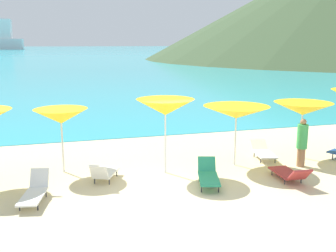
% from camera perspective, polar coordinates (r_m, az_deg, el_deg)
% --- Properties ---
extents(ground_plane, '(50.00, 100.00, 0.30)m').
position_cam_1_polar(ground_plane, '(20.97, -7.24, 0.02)').
color(ground_plane, beige).
extents(ocean_water, '(650.00, 440.00, 0.02)m').
position_cam_1_polar(ocean_water, '(236.90, -15.56, 10.50)').
color(ocean_water, '#2DADBC').
rests_on(ocean_water, ground_plane).
extents(umbrella_2, '(1.89, 1.89, 2.09)m').
position_cam_1_polar(umbrella_2, '(13.02, -15.16, 1.36)').
color(umbrella_2, silver).
rests_on(umbrella_2, ground_plane).
extents(umbrella_3, '(1.91, 1.91, 2.41)m').
position_cam_1_polar(umbrella_3, '(12.45, -0.39, 2.73)').
color(umbrella_3, silver).
rests_on(umbrella_3, ground_plane).
extents(umbrella_4, '(2.29, 2.29, 2.07)m').
position_cam_1_polar(umbrella_4, '(13.50, 9.80, 1.98)').
color(umbrella_4, silver).
rests_on(umbrella_4, ground_plane).
extents(umbrella_5, '(2.12, 2.12, 2.05)m').
position_cam_1_polar(umbrella_5, '(15.01, 18.85, 2.36)').
color(umbrella_5, silver).
rests_on(umbrella_5, ground_plane).
extents(lounge_chair_0, '(0.74, 1.68, 0.60)m').
position_cam_1_polar(lounge_chair_0, '(12.65, 17.11, -6.53)').
color(lounge_chair_0, '#A53333').
rests_on(lounge_chair_0, ground_plane).
extents(lounge_chair_1, '(0.97, 1.64, 0.68)m').
position_cam_1_polar(lounge_chair_1, '(11.85, 5.81, -7.01)').
color(lounge_chair_1, '#268C66').
rests_on(lounge_chair_1, ground_plane).
extents(lounge_chair_4, '(1.05, 1.44, 0.69)m').
position_cam_1_polar(lounge_chair_4, '(12.22, -9.17, -6.63)').
color(lounge_chair_4, white).
rests_on(lounge_chair_4, ground_plane).
extents(lounge_chair_5, '(0.83, 1.62, 0.71)m').
position_cam_1_polar(lounge_chair_5, '(11.24, -18.64, -8.86)').
color(lounge_chair_5, white).
rests_on(lounge_chair_5, ground_plane).
extents(lounge_chair_6, '(0.88, 1.61, 0.54)m').
position_cam_1_polar(lounge_chair_6, '(14.82, 13.52, -3.58)').
color(lounge_chair_6, white).
rests_on(lounge_chair_6, ground_plane).
extents(beachgoer_2, '(0.35, 0.35, 1.65)m').
position_cam_1_polar(beachgoer_2, '(14.12, 18.73, -2.15)').
color(beachgoer_2, '#A3704C').
rests_on(beachgoer_2, ground_plane).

